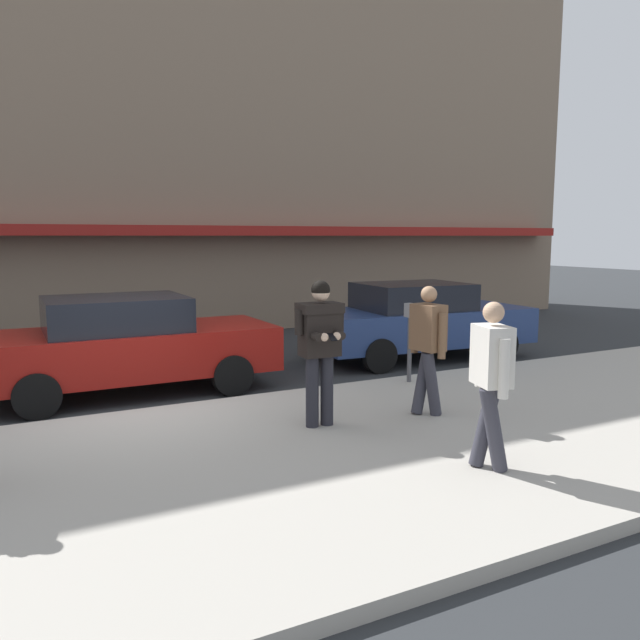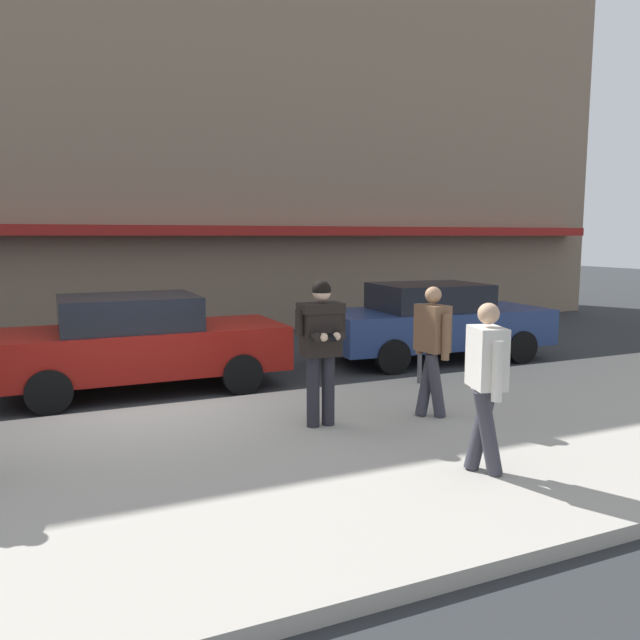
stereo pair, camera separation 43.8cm
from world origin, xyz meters
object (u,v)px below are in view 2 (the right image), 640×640
(parked_sedan_far, at_px, (434,321))
(parked_sedan_mid, at_px, (139,342))
(man_texting_on_phone, at_px, (321,337))
(parking_meter, at_px, (420,332))
(pedestrian_in_light_coat, at_px, (486,377))
(pedestrian_dark_coat, at_px, (432,343))

(parked_sedan_far, bearing_deg, parked_sedan_mid, -178.27)
(man_texting_on_phone, height_order, parking_meter, man_texting_on_phone)
(pedestrian_in_light_coat, distance_m, parking_meter, 3.79)
(parked_sedan_mid, height_order, parking_meter, parked_sedan_mid)
(parked_sedan_far, height_order, pedestrian_in_light_coat, pedestrian_in_light_coat)
(pedestrian_dark_coat, bearing_deg, parked_sedan_far, 55.11)
(parked_sedan_far, xyz_separation_m, pedestrian_dark_coat, (-2.58, -3.69, 0.32))
(parked_sedan_mid, relative_size, man_texting_on_phone, 2.50)
(parked_sedan_far, distance_m, pedestrian_dark_coat, 4.51)
(pedestrian_dark_coat, bearing_deg, parked_sedan_mid, 131.99)
(parked_sedan_far, xyz_separation_m, parking_meter, (-1.69, -2.06, 0.18))
(parked_sedan_mid, height_order, man_texting_on_phone, man_texting_on_phone)
(parked_sedan_mid, xyz_separation_m, parking_meter, (4.06, -1.89, 0.18))
(parked_sedan_mid, distance_m, parked_sedan_far, 5.75)
(man_texting_on_phone, distance_m, pedestrian_dark_coat, 1.49)
(man_texting_on_phone, bearing_deg, parked_sedan_mid, 117.12)
(parked_sedan_far, height_order, pedestrian_dark_coat, pedestrian_dark_coat)
(parking_meter, bearing_deg, parked_sedan_mid, 155.01)
(parked_sedan_mid, height_order, pedestrian_in_light_coat, pedestrian_in_light_coat)
(parked_sedan_mid, relative_size, parking_meter, 3.55)
(pedestrian_in_light_coat, height_order, parking_meter, pedestrian_in_light_coat)
(man_texting_on_phone, distance_m, pedestrian_in_light_coat, 2.22)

